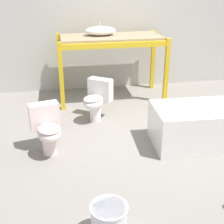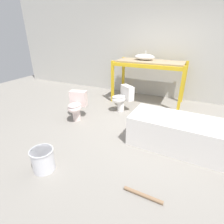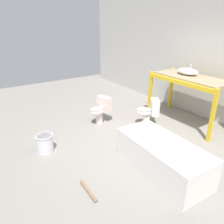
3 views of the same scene
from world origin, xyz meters
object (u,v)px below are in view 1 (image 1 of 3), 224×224
toilet_far (96,98)px  toilet_near (47,128)px  sink_basin (100,31)px  bathtub_main (213,122)px  bucket_white (109,222)px

toilet_far → toilet_near: bearing=-94.1°
sink_basin → toilet_far: 1.32m
sink_basin → bathtub_main: 2.52m
bathtub_main → toilet_far: size_ratio=2.60×
bucket_white → bathtub_main: bearing=40.5°
toilet_far → bucket_white: size_ratio=1.87×
toilet_far → bathtub_main: bearing=0.5°
bathtub_main → toilet_far: (-1.44, 1.03, 0.05)m
bathtub_main → bucket_white: 2.20m
bucket_white → sink_basin: bearing=82.6°
toilet_far → bucket_white: (-0.23, -2.45, -0.18)m
bucket_white → toilet_near: bearing=108.5°
toilet_far → bucket_white: toilet_far is taller
bathtub_main → toilet_near: 2.20m
sink_basin → toilet_far: bearing=-102.6°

